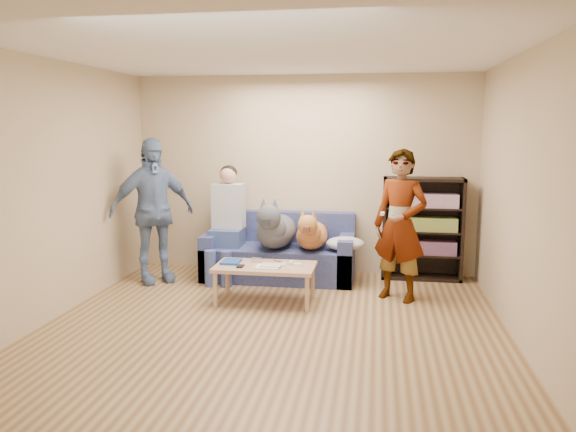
% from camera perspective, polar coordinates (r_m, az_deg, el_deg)
% --- Properties ---
extents(ground, '(5.00, 5.00, 0.00)m').
position_cam_1_polar(ground, '(5.33, -2.09, -12.18)').
color(ground, brown).
rests_on(ground, ground).
extents(ceiling, '(5.00, 5.00, 0.00)m').
position_cam_1_polar(ceiling, '(5.01, -2.26, 16.74)').
color(ceiling, white).
rests_on(ceiling, ground).
extents(wall_back, '(4.50, 0.00, 4.50)m').
position_cam_1_polar(wall_back, '(7.46, 1.58, 4.21)').
color(wall_back, tan).
rests_on(wall_back, ground).
extents(wall_front, '(4.50, 0.00, 4.50)m').
position_cam_1_polar(wall_front, '(2.64, -12.86, -4.97)').
color(wall_front, tan).
rests_on(wall_front, ground).
extents(wall_left, '(0.00, 5.00, 5.00)m').
position_cam_1_polar(wall_left, '(5.87, -24.26, 2.10)').
color(wall_left, tan).
rests_on(wall_left, ground).
extents(wall_right, '(0.00, 5.00, 5.00)m').
position_cam_1_polar(wall_right, '(5.07, 23.61, 1.17)').
color(wall_right, tan).
rests_on(wall_right, ground).
extents(blanket, '(0.48, 0.40, 0.17)m').
position_cam_1_polar(blanket, '(6.92, 5.84, -2.81)').
color(blanket, '#B9B8BE').
rests_on(blanket, sofa).
extents(person_standing_right, '(0.73, 0.64, 1.69)m').
position_cam_1_polar(person_standing_right, '(6.35, 11.32, -0.94)').
color(person_standing_right, gray).
rests_on(person_standing_right, ground).
extents(person_standing_left, '(1.09, 1.02, 1.80)m').
position_cam_1_polar(person_standing_left, '(7.15, -13.63, 0.51)').
color(person_standing_left, '#7397B8').
rests_on(person_standing_left, ground).
extents(held_controller, '(0.05, 0.12, 0.03)m').
position_cam_1_polar(held_controller, '(6.12, 9.56, 0.24)').
color(held_controller, white).
rests_on(held_controller, person_standing_right).
extents(notebook_blue, '(0.20, 0.26, 0.03)m').
position_cam_1_polar(notebook_blue, '(6.35, -5.81, -4.63)').
color(notebook_blue, '#1A4492').
rests_on(notebook_blue, coffee_table).
extents(papers, '(0.26, 0.20, 0.02)m').
position_cam_1_polar(papers, '(6.11, -2.07, -5.18)').
color(papers, white).
rests_on(papers, coffee_table).
extents(magazine, '(0.22, 0.17, 0.01)m').
position_cam_1_polar(magazine, '(6.12, -1.76, -5.03)').
color(magazine, beige).
rests_on(magazine, coffee_table).
extents(camera_silver, '(0.11, 0.06, 0.05)m').
position_cam_1_polar(camera_silver, '(6.35, -3.20, -4.48)').
color(camera_silver, '#B7B6BB').
rests_on(camera_silver, coffee_table).
extents(controller_a, '(0.04, 0.13, 0.03)m').
position_cam_1_polar(controller_a, '(6.26, 0.36, -4.76)').
color(controller_a, silver).
rests_on(controller_a, coffee_table).
extents(controller_b, '(0.09, 0.06, 0.03)m').
position_cam_1_polar(controller_b, '(6.17, 0.98, -4.96)').
color(controller_b, white).
rests_on(controller_b, coffee_table).
extents(headphone_cup_a, '(0.07, 0.07, 0.02)m').
position_cam_1_polar(headphone_cup_a, '(6.16, -0.55, -5.04)').
color(headphone_cup_a, white).
rests_on(headphone_cup_a, coffee_table).
extents(headphone_cup_b, '(0.07, 0.07, 0.02)m').
position_cam_1_polar(headphone_cup_b, '(6.24, -0.43, -4.86)').
color(headphone_cup_b, silver).
rests_on(headphone_cup_b, coffee_table).
extents(pen_orange, '(0.13, 0.06, 0.01)m').
position_cam_1_polar(pen_orange, '(6.07, -2.83, -5.32)').
color(pen_orange, orange).
rests_on(pen_orange, coffee_table).
extents(pen_black, '(0.13, 0.08, 0.01)m').
position_cam_1_polar(pen_black, '(6.37, -0.96, -4.63)').
color(pen_black, black).
rests_on(pen_black, coffee_table).
extents(wallet, '(0.07, 0.12, 0.02)m').
position_cam_1_polar(wallet, '(6.16, -4.86, -5.10)').
color(wallet, black).
rests_on(wallet, coffee_table).
extents(sofa, '(1.90, 0.85, 0.82)m').
position_cam_1_polar(sofa, '(7.26, -0.83, -4.07)').
color(sofa, '#515B93').
rests_on(sofa, ground).
extents(person_seated, '(0.40, 0.73, 1.47)m').
position_cam_1_polar(person_seated, '(7.19, -6.25, -0.26)').
color(person_seated, '#39437E').
rests_on(person_seated, sofa).
extents(dog_gray, '(0.48, 1.28, 0.69)m').
position_cam_1_polar(dog_gray, '(6.99, -1.33, -1.33)').
color(dog_gray, '#4C5056').
rests_on(dog_gray, sofa).
extents(dog_tan, '(0.38, 1.15, 0.56)m').
position_cam_1_polar(dog_tan, '(6.93, 2.37, -1.82)').
color(dog_tan, '#C8833D').
rests_on(dog_tan, sofa).
extents(coffee_table, '(1.10, 0.60, 0.42)m').
position_cam_1_polar(coffee_table, '(6.23, -2.34, -5.42)').
color(coffee_table, tan).
rests_on(coffee_table, ground).
extents(bookshelf, '(1.00, 0.34, 1.30)m').
position_cam_1_polar(bookshelf, '(7.33, 13.48, -1.02)').
color(bookshelf, black).
rests_on(bookshelf, ground).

